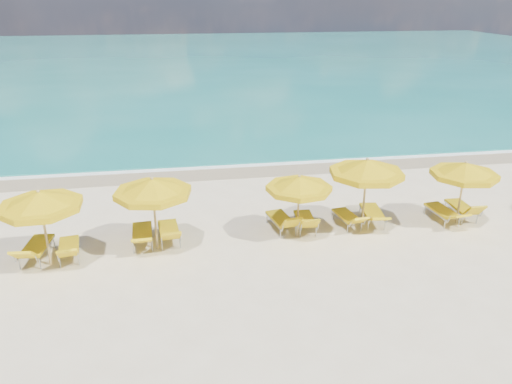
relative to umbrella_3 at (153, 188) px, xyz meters
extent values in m
plane|color=beige|center=(3.46, -0.13, -2.10)|extent=(120.00, 120.00, 0.00)
cube|color=#147169|center=(3.46, 47.87, -2.10)|extent=(120.00, 80.00, 0.30)
cube|color=tan|center=(3.46, 7.27, -2.10)|extent=(120.00, 2.60, 0.01)
cube|color=white|center=(3.46, 8.07, -2.10)|extent=(120.00, 1.20, 0.03)
cube|color=white|center=(-2.54, 16.87, -2.10)|extent=(14.00, 0.36, 0.05)
cube|color=white|center=(11.46, 23.87, -2.10)|extent=(18.00, 0.30, 0.05)
cylinder|color=tan|center=(-3.18, -0.52, -0.93)|extent=(0.07, 0.07, 2.35)
cone|color=#DFB80B|center=(-3.18, -0.52, 0.06)|extent=(3.10, 3.10, 0.47)
cylinder|color=#DFB80B|center=(-3.18, -0.52, -0.17)|extent=(3.12, 3.12, 0.19)
sphere|color=tan|center=(-3.18, -0.52, 0.30)|extent=(0.10, 0.10, 0.10)
cylinder|color=tan|center=(0.00, 0.00, -0.92)|extent=(0.07, 0.07, 2.36)
cone|color=#DFB80B|center=(0.00, 0.00, 0.07)|extent=(2.87, 2.87, 0.47)
cylinder|color=#DFB80B|center=(0.00, 0.00, -0.16)|extent=(2.89, 2.89, 0.19)
sphere|color=tan|center=(0.00, 0.00, 0.31)|extent=(0.11, 0.11, 0.11)
cylinder|color=tan|center=(4.67, 0.10, -1.04)|extent=(0.07, 0.07, 2.13)
cone|color=#DFB80B|center=(4.67, 0.10, -0.15)|extent=(2.55, 2.55, 0.43)
cylinder|color=#DFB80B|center=(4.67, 0.10, -0.36)|extent=(2.58, 2.58, 0.17)
sphere|color=tan|center=(4.67, 0.10, 0.07)|extent=(0.09, 0.09, 0.09)
cylinder|color=tan|center=(7.07, 0.40, -0.87)|extent=(0.08, 0.08, 2.47)
cone|color=#DFB80B|center=(7.07, 0.40, 0.17)|extent=(3.05, 3.05, 0.49)
cylinder|color=#DFB80B|center=(7.07, 0.40, -0.07)|extent=(3.08, 3.08, 0.20)
sphere|color=tan|center=(7.07, 0.40, 0.42)|extent=(0.11, 0.11, 0.11)
cylinder|color=tan|center=(10.56, 0.20, -0.98)|extent=(0.07, 0.07, 2.24)
cone|color=#DFB80B|center=(10.56, 0.20, -0.04)|extent=(2.77, 2.77, 0.45)
cylinder|color=#DFB80B|center=(10.56, 0.20, -0.26)|extent=(2.79, 2.79, 0.18)
sphere|color=tan|center=(10.56, 0.20, 0.19)|extent=(0.10, 0.10, 0.10)
cube|color=#DFBC0D|center=(-3.65, 0.01, -1.69)|extent=(0.80, 1.51, 0.09)
cube|color=#DFBC0D|center=(-3.75, -0.97, -1.47)|extent=(0.70, 0.65, 0.50)
cube|color=#DFBC0D|center=(-2.69, -0.08, -1.73)|extent=(0.77, 1.37, 0.08)
cube|color=#DFBC0D|center=(-2.55, -0.95, -1.53)|extent=(0.65, 0.60, 0.46)
cube|color=#DFBC0D|center=(-0.48, 0.49, -1.70)|extent=(0.69, 1.43, 0.09)
cube|color=#DFBC0D|center=(-0.43, -0.49, -1.53)|extent=(0.66, 0.64, 0.41)
cube|color=#DFBC0D|center=(0.38, 0.55, -1.70)|extent=(0.74, 1.44, 0.09)
cube|color=#DFBC0D|center=(0.47, -0.39, -1.49)|extent=(0.67, 0.61, 0.48)
cube|color=#DFBC0D|center=(4.23, 0.77, -1.71)|extent=(0.85, 1.46, 0.08)
cube|color=#DFBC0D|center=(4.39, -0.12, -1.47)|extent=(0.69, 0.60, 0.53)
cube|color=#DFBC0D|center=(5.07, 0.66, -1.72)|extent=(0.68, 1.36, 0.08)
cube|color=#DFBC0D|center=(5.01, -0.21, -1.50)|extent=(0.62, 0.54, 0.50)
cube|color=#DFBC0D|center=(6.60, 0.71, -1.74)|extent=(0.74, 1.32, 0.08)
cube|color=#DFBC0D|center=(6.72, -0.14, -1.56)|extent=(0.63, 0.59, 0.42)
cube|color=#DFBC0D|center=(7.59, 0.81, -1.70)|extent=(0.81, 1.47, 0.09)
cube|color=#DFBC0D|center=(7.46, -0.17, -1.55)|extent=(0.70, 0.71, 0.37)
cube|color=#DFBC0D|center=(10.12, 0.53, -1.71)|extent=(0.72, 1.40, 0.08)
cube|color=#DFBC0D|center=(10.20, -0.42, -1.55)|extent=(0.66, 0.65, 0.38)
cube|color=#DFBC0D|center=(10.99, 0.72, -1.71)|extent=(0.64, 1.37, 0.08)
cube|color=#DFBC0D|center=(10.96, -0.17, -1.48)|extent=(0.62, 0.51, 0.52)
camera|label=1|loc=(0.81, -14.61, 5.61)|focal=35.00mm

